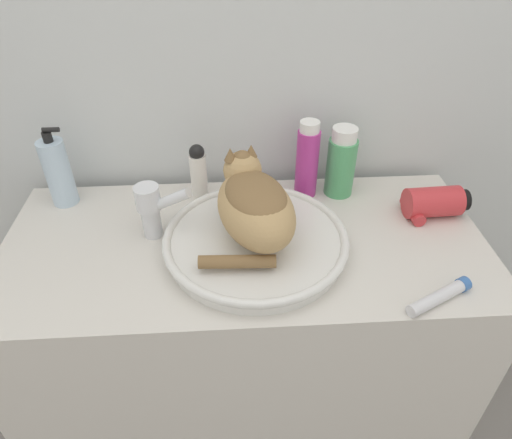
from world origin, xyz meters
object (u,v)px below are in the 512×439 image
cat (254,203)px  shampoo_bottle_tall (307,160)px  mouthwash_bottle (341,163)px  hair_dryer (432,203)px  soap_pump_bottle (58,172)px  deodorant_stick (198,172)px  faucet (153,207)px  cream_tube (440,296)px

cat → shampoo_bottle_tall: size_ratio=1.36×
mouthwash_bottle → hair_dryer: 0.25m
soap_pump_bottle → hair_dryer: size_ratio=1.35×
deodorant_stick → cat: bearing=-58.6°
cat → mouthwash_bottle: size_ratio=1.50×
deodorant_stick → soap_pump_bottle: 0.35m
cat → shampoo_bottle_tall: 0.26m
faucet → shampoo_bottle_tall: shampoo_bottle_tall is taller
cat → cream_tube: size_ratio=1.84×
cat → mouthwash_bottle: (0.24, 0.21, -0.03)m
cat → faucet: size_ratio=1.94×
cat → cream_tube: cat is taller
cat → cream_tube: 0.43m
faucet → cream_tube: (0.59, -0.25, -0.07)m
mouthwash_bottle → cream_tube: (0.12, -0.40, -0.08)m
cat → deodorant_stick: 0.25m
hair_dryer → cat: bearing=-170.5°
shampoo_bottle_tall → cat: bearing=-125.2°
faucet → mouthwash_bottle: mouthwash_bottle is taller
cat → soap_pump_bottle: size_ratio=1.34×
deodorant_stick → shampoo_bottle_tall: 0.28m
hair_dryer → shampoo_bottle_tall: bearing=156.3°
faucet → mouthwash_bottle: 0.49m
shampoo_bottle_tall → hair_dryer: 0.33m
soap_pump_bottle → hair_dryer: soap_pump_bottle is taller
soap_pump_bottle → cat: bearing=-23.9°
cream_tube → hair_dryer: bearing=73.0°
mouthwash_bottle → soap_pump_bottle: size_ratio=0.89×
shampoo_bottle_tall → cream_tube: bearing=-62.2°
soap_pump_bottle → deodorant_stick: bearing=-0.0°
cat → deodorant_stick: (-0.13, 0.21, -0.05)m
cat → soap_pump_bottle: (-0.48, 0.21, -0.03)m
mouthwash_bottle → deodorant_stick: mouthwash_bottle is taller
faucet → deodorant_stick: (0.10, 0.16, -0.00)m
deodorant_stick → hair_dryer: 0.60m
hair_dryer → mouthwash_bottle: bearing=148.7°
mouthwash_bottle → deodorant_stick: 0.37m
deodorant_stick → soap_pump_bottle: bearing=180.0°
mouthwash_bottle → shampoo_bottle_tall: size_ratio=0.90×
cream_tube → deodorant_stick: bearing=140.7°
shampoo_bottle_tall → soap_pump_bottle: 0.63m
deodorant_stick → soap_pump_bottle: soap_pump_bottle is taller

